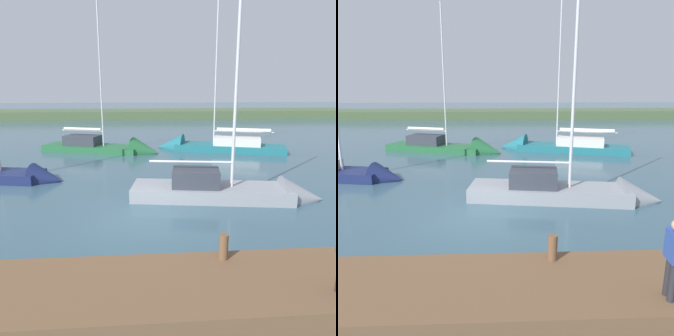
{
  "view_description": "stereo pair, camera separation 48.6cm",
  "coord_description": "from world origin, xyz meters",
  "views": [
    {
      "loc": [
        0.07,
        11.32,
        4.75
      ],
      "look_at": [
        -1.04,
        -2.81,
        1.23
      ],
      "focal_mm": 34.51,
      "sensor_mm": 36.0,
      "label": 1
    },
    {
      "loc": [
        -0.41,
        11.35,
        4.75
      ],
      "look_at": [
        -1.04,
        -2.81,
        1.23
      ],
      "focal_mm": 34.51,
      "sensor_mm": 36.0,
      "label": 2
    }
  ],
  "objects": [
    {
      "name": "ground_plane",
      "position": [
        0.0,
        0.0,
        0.0
      ],
      "size": [
        200.0,
        200.0,
        0.0
      ],
      "primitive_type": "plane",
      "color": "#385666"
    },
    {
      "name": "far_shoreline",
      "position": [
        0.0,
        -43.03,
        0.0
      ],
      "size": [
        180.0,
        8.0,
        2.4
      ],
      "primitive_type": "cube",
      "color": "#4C603D",
      "rests_on": "ground_plane"
    },
    {
      "name": "dock_pier",
      "position": [
        0.0,
        4.95,
        0.27
      ],
      "size": [
        19.1,
        2.59,
        0.53
      ],
      "primitive_type": "cube",
      "color": "brown",
      "rests_on": "ground_plane"
    },
    {
      "name": "mooring_post_far",
      "position": [
        -1.91,
        4.04,
        0.87
      ],
      "size": [
        0.24,
        0.24,
        0.67
      ],
      "primitive_type": "cylinder",
      "color": "brown",
      "rests_on": "dock_pier"
    },
    {
      "name": "sailboat_mid_channel",
      "position": [
        -3.99,
        -1.88,
        0.19
      ],
      "size": [
        8.48,
        3.19,
        9.35
      ],
      "rotation": [
        0.0,
        0.0,
        2.99
      ],
      "color": "gray",
      "rests_on": "ground_plane"
    },
    {
      "name": "sailboat_inner_slip",
      "position": [
        7.39,
        -5.7,
        0.19
      ],
      "size": [
        7.49,
        3.04,
        9.21
      ],
      "rotation": [
        0.0,
        0.0,
        2.96
      ],
      "color": "navy",
      "rests_on": "ground_plane"
    },
    {
      "name": "sailboat_near_dock",
      "position": [
        -5.12,
        -13.31,
        0.22
      ],
      "size": [
        10.08,
        5.12,
        12.13
      ],
      "rotation": [
        0.0,
        0.0,
        -0.31
      ],
      "color": "#1E6B75",
      "rests_on": "ground_plane"
    },
    {
      "name": "sailboat_behind_pier",
      "position": [
        2.44,
        -13.24,
        0.2
      ],
      "size": [
        9.38,
        5.06,
        11.7
      ],
      "rotation": [
        0.0,
        0.0,
        2.82
      ],
      "color": "#236638",
      "rests_on": "ground_plane"
    },
    {
      "name": "person_on_dock",
      "position": [
        -4.02,
        5.67,
        1.54
      ],
      "size": [
        0.26,
        0.65,
        1.74
      ],
      "rotation": [
        0.0,
        0.0,
        3.05
      ],
      "color": "#28282D",
      "rests_on": "dock_pier"
    }
  ]
}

